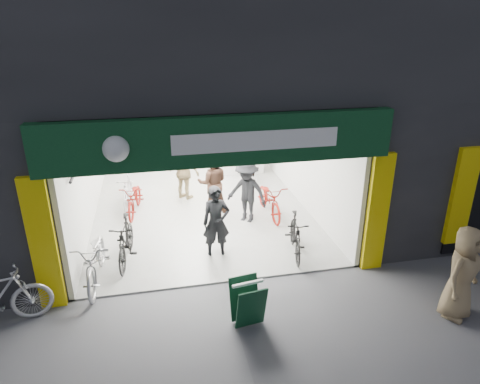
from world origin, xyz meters
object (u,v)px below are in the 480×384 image
object	(u,v)px
pedestrian_near	(462,273)
sandwich_board	(248,302)
bike_right_front	(295,236)
bike_left_front	(96,259)

from	to	relation	value
pedestrian_near	sandwich_board	xyz separation A→B (m)	(-3.75, 0.54, -0.43)
pedestrian_near	bike_right_front	bearing A→B (deg)	100.54
bike_right_front	sandwich_board	size ratio (longest dim) A/B	1.94
sandwich_board	pedestrian_near	bearing A→B (deg)	-16.90
bike_left_front	bike_right_front	world-z (taller)	bike_left_front
bike_left_front	pedestrian_near	size ratio (longest dim) A/B	1.13
bike_right_front	pedestrian_near	bearing A→B (deg)	-39.07
bike_left_front	bike_right_front	size ratio (longest dim) A/B	1.24
pedestrian_near	sandwich_board	bearing A→B (deg)	143.07
bike_left_front	sandwich_board	distance (m)	3.32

